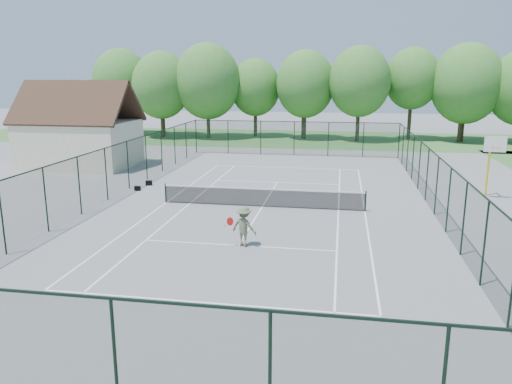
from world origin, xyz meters
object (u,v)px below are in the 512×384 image
at_px(tennis_net, 262,197).
at_px(basketball_goal, 492,154).
at_px(sports_bag_a, 137,188).
at_px(tennis_player, 244,226).

relative_size(tennis_net, basketball_goal, 3.04).
bearing_deg(tennis_net, basketball_goal, 18.84).
height_order(sports_bag_a, tennis_player, tennis_player).
relative_size(sports_bag_a, tennis_player, 0.18).
xyz_separation_m(basketball_goal, sports_bag_a, (-20.99, -1.77, -2.43)).
bearing_deg(tennis_net, sports_bag_a, 162.76).
relative_size(tennis_net, sports_bag_a, 31.61).
bearing_deg(tennis_net, tennis_player, -87.81).
bearing_deg(sports_bag_a, tennis_player, -38.13).
relative_size(basketball_goal, tennis_player, 1.85).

